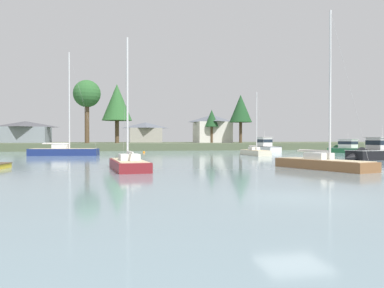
{
  "coord_description": "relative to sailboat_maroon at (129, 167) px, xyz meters",
  "views": [
    {
      "loc": [
        -6.21,
        -13.22,
        2.19
      ],
      "look_at": [
        1.45,
        29.09,
        1.63
      ],
      "focal_mm": 35.72,
      "sensor_mm": 36.0,
      "label": 1
    }
  ],
  "objects": [
    {
      "name": "ground_plane",
      "position": [
        5.82,
        -14.41,
        -0.21
      ],
      "size": [
        400.0,
        400.0,
        0.0
      ],
      "primitive_type": "plane",
      "color": "gray"
    },
    {
      "name": "far_shore_bank",
      "position": [
        5.82,
        63.38,
        0.46
      ],
      "size": [
        168.56,
        40.81,
        1.33
      ],
      "primitive_type": "cube",
      "color": "#4C563D",
      "rests_on": "ground"
    },
    {
      "name": "sailboat_maroon",
      "position": [
        0.0,
        0.0,
        0.0
      ],
      "size": [
        2.93,
        7.36,
        10.05
      ],
      "color": "maroon",
      "rests_on": "ground"
    },
    {
      "name": "sailboat_cream",
      "position": [
        17.05,
        21.23,
        -0.01
      ],
      "size": [
        2.18,
        6.63,
        8.9
      ],
      "color": "beige",
      "rests_on": "ground"
    },
    {
      "name": "sailboat_navy",
      "position": [
        -8.09,
        24.93,
        0.08
      ],
      "size": [
        9.05,
        3.41,
        14.25
      ],
      "color": "navy",
      "rests_on": "ground"
    },
    {
      "name": "cruiser_black",
      "position": [
        26.12,
        8.7,
        0.31
      ],
      "size": [
        9.25,
        3.88,
        4.56
      ],
      "color": "black",
      "rests_on": "ground"
    },
    {
      "name": "sailboat_wood",
      "position": [
        13.9,
        -2.05,
        0.03
      ],
      "size": [
        4.56,
        8.06,
        11.8
      ],
      "color": "brown",
      "rests_on": "ground"
    },
    {
      "name": "cruiser_white",
      "position": [
        23.6,
        35.41,
        0.37
      ],
      "size": [
        3.35,
        8.17,
        4.31
      ],
      "color": "white",
      "rests_on": "ground"
    },
    {
      "name": "cruiser_green",
      "position": [
        34.57,
        27.98,
        0.29
      ],
      "size": [
        5.22,
        7.73,
        3.94
      ],
      "color": "#236B3D",
      "rests_on": "ground"
    },
    {
      "name": "mooring_buoy_orange",
      "position": [
        2.85,
        32.93,
        -0.14
      ],
      "size": [
        0.4,
        0.4,
        0.45
      ],
      "color": "orange",
      "rests_on": "ground"
    },
    {
      "name": "shore_tree_far_left",
      "position": [
        25.96,
        55.81,
        8.86
      ],
      "size": [
        5.12,
        5.12,
        10.94
      ],
      "color": "brown",
      "rests_on": "far_shore_bank"
    },
    {
      "name": "shore_tree_far_right",
      "position": [
        19.76,
        58.2,
        6.68
      ],
      "size": [
        3.23,
        3.23,
        7.65
      ],
      "color": "brown",
      "rests_on": "far_shore_bank"
    },
    {
      "name": "shore_tree_center",
      "position": [
        -7.69,
        53.47,
        11.09
      ],
      "size": [
        5.58,
        5.58,
        12.99
      ],
      "color": "brown",
      "rests_on": "far_shore_bank"
    },
    {
      "name": "shore_tree_left_mid",
      "position": [
        -1.66,
        55.96,
        9.8
      ],
      "size": [
        6.4,
        6.4,
        12.68
      ],
      "color": "brown",
      "rests_on": "far_shore_bank"
    },
    {
      "name": "cottage_near_water",
      "position": [
        20.89,
        62.59,
        4.59
      ],
      "size": [
        8.57,
        9.47,
        6.72
      ],
      "color": "silver",
      "rests_on": "far_shore_bank"
    },
    {
      "name": "cottage_hillside",
      "position": [
        5.3,
        71.49,
        3.79
      ],
      "size": [
        8.78,
        7.03,
        5.16
      ],
      "color": "#9E998E",
      "rests_on": "far_shore_bank"
    },
    {
      "name": "cottage_behind_trees",
      "position": [
        -23.35,
        69.34,
        3.77
      ],
      "size": [
        11.27,
        9.48,
        5.13
      ],
      "color": "gray",
      "rests_on": "far_shore_bank"
    }
  ]
}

